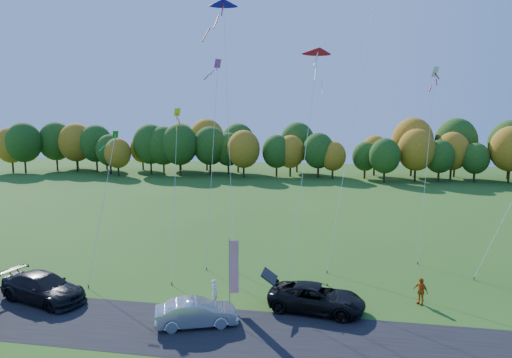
% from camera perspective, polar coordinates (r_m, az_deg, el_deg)
% --- Properties ---
extents(ground, '(160.00, 160.00, 0.00)m').
position_cam_1_polar(ground, '(29.72, -2.11, -15.19)').
color(ground, '#245416').
extents(asphalt_strip, '(90.00, 6.00, 0.01)m').
position_cam_1_polar(asphalt_strip, '(26.20, -4.06, -18.60)').
color(asphalt_strip, black).
rests_on(asphalt_strip, ground).
extents(tree_line, '(116.00, 12.00, 10.00)m').
position_cam_1_polar(tree_line, '(82.68, 5.99, 0.07)').
color(tree_line, '#1E4711').
rests_on(tree_line, ground).
extents(black_suv, '(6.10, 3.47, 1.60)m').
position_cam_1_polar(black_suv, '(28.57, 7.59, -14.51)').
color(black_suv, black).
rests_on(black_suv, ground).
extents(silver_sedan, '(4.82, 3.10, 1.50)m').
position_cam_1_polar(silver_sedan, '(26.79, -7.47, -16.24)').
color(silver_sedan, silver).
rests_on(silver_sedan, ground).
extents(dark_truck_a, '(6.46, 4.05, 1.74)m').
position_cam_1_polar(dark_truck_a, '(32.57, -25.08, -12.20)').
color(dark_truck_a, black).
rests_on(dark_truck_a, ground).
extents(person_tailgate_a, '(0.44, 0.63, 1.66)m').
position_cam_1_polar(person_tailgate_a, '(29.16, -5.17, -13.92)').
color(person_tailgate_a, silver).
rests_on(person_tailgate_a, ground).
extents(person_tailgate_b, '(0.74, 0.88, 1.60)m').
position_cam_1_polar(person_tailgate_b, '(29.33, 2.62, -13.83)').
color(person_tailgate_b, gray).
rests_on(person_tailgate_b, ground).
extents(person_east, '(0.99, 1.00, 1.69)m').
position_cam_1_polar(person_east, '(30.95, 19.89, -13.02)').
color(person_east, '#CA5A13').
rests_on(person_east, ground).
extents(feather_flag, '(0.57, 0.16, 4.38)m').
position_cam_1_polar(feather_flag, '(27.99, -2.88, -10.82)').
color(feather_flag, '#999999').
rests_on(feather_flag, ground).
extents(kite_delta_blue, '(4.70, 11.71, 23.39)m').
position_cam_1_polar(kite_delta_blue, '(38.70, -3.51, 7.53)').
color(kite_delta_blue, '#4C3F33').
rests_on(kite_delta_blue, ground).
extents(kite_parafoil_orange, '(5.61, 13.45, 25.43)m').
position_cam_1_polar(kite_parafoil_orange, '(39.49, 12.39, 9.17)').
color(kite_parafoil_orange, '#4C3F33').
rests_on(kite_parafoil_orange, ground).
extents(kite_delta_red, '(2.61, 8.97, 18.10)m').
position_cam_1_polar(kite_delta_red, '(34.35, 6.25, 3.74)').
color(kite_delta_red, '#4C3F33').
rests_on(kite_delta_red, ground).
extents(kite_diamond_yellow, '(2.07, 6.69, 12.51)m').
position_cam_1_polar(kite_diamond_yellow, '(34.43, -10.13, -1.42)').
color(kite_diamond_yellow, '#4C3F33').
rests_on(kite_diamond_yellow, ground).
extents(kite_diamond_green, '(0.99, 6.29, 10.71)m').
position_cam_1_polar(kite_diamond_green, '(35.16, -18.57, -2.78)').
color(kite_diamond_green, '#4C3F33').
rests_on(kite_diamond_green, ground).
extents(kite_diamond_white, '(2.23, 5.79, 16.08)m').
position_cam_1_polar(kite_diamond_white, '(39.65, 20.59, 1.98)').
color(kite_diamond_white, '#4C3F33').
rests_on(kite_diamond_white, ground).
extents(kite_diamond_pink, '(1.22, 6.77, 16.64)m').
position_cam_1_polar(kite_diamond_pink, '(36.69, -5.47, 2.69)').
color(kite_diamond_pink, '#4C3F33').
rests_on(kite_diamond_pink, ground).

